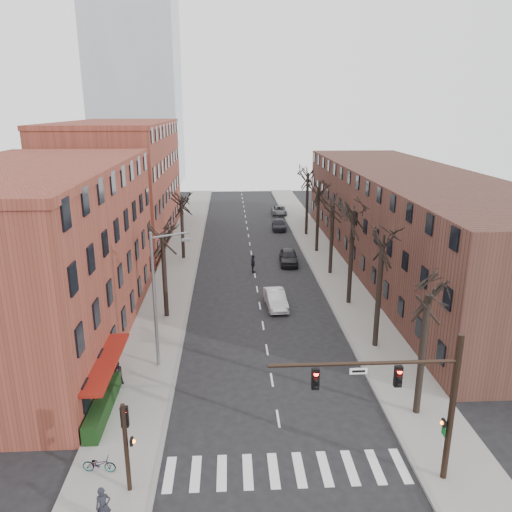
{
  "coord_description": "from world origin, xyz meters",
  "views": [
    {
      "loc": [
        -2.47,
        -19.21,
        16.19
      ],
      "look_at": [
        -0.25,
        21.38,
        4.0
      ],
      "focal_mm": 35.0,
      "sensor_mm": 36.0,
      "label": 1
    }
  ],
  "objects": [
    {
      "name": "hedge",
      "position": [
        -9.5,
        5.0,
        0.65
      ],
      "size": [
        0.8,
        6.0,
        1.0
      ],
      "primitive_type": "cube",
      "color": "black",
      "rests_on": "sidewalk_left"
    },
    {
      "name": "parked_car_near",
      "position": [
        3.8,
        31.6,
        0.8
      ],
      "size": [
        2.12,
        4.78,
        1.6
      ],
      "primitive_type": "imported",
      "rotation": [
        0.0,
        0.0,
        -0.05
      ],
      "color": "black",
      "rests_on": "ground"
    },
    {
      "name": "parked_car_far",
      "position": [
        5.3,
        56.88,
        0.67
      ],
      "size": [
        2.33,
        4.87,
        1.34
      ],
      "primitive_type": "imported",
      "rotation": [
        0.0,
        0.0,
        -0.02
      ],
      "color": "#505257",
      "rests_on": "ground"
    },
    {
      "name": "tree_right_d",
      "position": [
        7.6,
        28.0,
        0.0
      ],
      "size": [
        5.2,
        5.2,
        10.0
      ],
      "primitive_type": null,
      "color": "black",
      "rests_on": "ground"
    },
    {
      "name": "signal_mast_arm",
      "position": [
        5.45,
        -1.0,
        4.4
      ],
      "size": [
        8.14,
        0.3,
        7.2
      ],
      "color": "black",
      "rests_on": "ground"
    },
    {
      "name": "silver_sedan",
      "position": [
        1.3,
        19.65,
        0.72
      ],
      "size": [
        1.86,
        4.49,
        1.44
      ],
      "primitive_type": "imported",
      "rotation": [
        0.0,
        0.0,
        0.08
      ],
      "color": "#B9BBC1",
      "rests_on": "ground"
    },
    {
      "name": "awning_left",
      "position": [
        -9.4,
        6.0,
        0.0
      ],
      "size": [
        1.2,
        7.0,
        0.15
      ],
      "primitive_type": "cube",
      "color": "maroon",
      "rests_on": "ground"
    },
    {
      "name": "bicycle",
      "position": [
        -8.59,
        0.21,
        0.55
      ],
      "size": [
        1.58,
        0.7,
        0.8
      ],
      "primitive_type": "imported",
      "rotation": [
        0.0,
        0.0,
        1.46
      ],
      "color": "gray",
      "rests_on": "sidewalk_left"
    },
    {
      "name": "office_tower",
      "position": [
        -22.0,
        95.0,
        30.0
      ],
      "size": [
        18.0,
        18.0,
        60.0
      ],
      "primitive_type": "cube",
      "color": "#B2B7BF",
      "rests_on": "ground"
    },
    {
      "name": "pedestrian_a",
      "position": [
        -7.65,
        -2.82,
        0.98
      ],
      "size": [
        0.72,
        0.61,
        1.66
      ],
      "primitive_type": "imported",
      "rotation": [
        0.0,
        0.0,
        0.42
      ],
      "color": "black",
      "rests_on": "sidewalk_left"
    },
    {
      "name": "tree_right_a",
      "position": [
        7.6,
        4.0,
        0.0
      ],
      "size": [
        5.2,
        5.2,
        10.0
      ],
      "primitive_type": null,
      "color": "black",
      "rests_on": "ground"
    },
    {
      "name": "pedestrian_b",
      "position": [
        -9.33,
        7.72,
        0.93
      ],
      "size": [
        0.97,
        0.95,
        1.57
      ],
      "primitive_type": "imported",
      "rotation": [
        0.0,
        0.0,
        3.84
      ],
      "color": "black",
      "rests_on": "sidewalk_left"
    },
    {
      "name": "tree_left_b",
      "position": [
        -7.6,
        34.0,
        0.0
      ],
      "size": [
        5.2,
        5.2,
        9.5
      ],
      "primitive_type": null,
      "color": "black",
      "rests_on": "ground"
    },
    {
      "name": "building_left_far",
      "position": [
        -16.0,
        44.0,
        7.0
      ],
      "size": [
        12.0,
        28.0,
        14.0
      ],
      "primitive_type": "cube",
      "color": "brown",
      "rests_on": "ground"
    },
    {
      "name": "pedestrian_crossing",
      "position": [
        -0.14,
        28.8,
        0.94
      ],
      "size": [
        0.55,
        1.14,
        1.89
      ],
      "primitive_type": "imported",
      "rotation": [
        0.0,
        0.0,
        1.65
      ],
      "color": "black",
      "rests_on": "ground"
    },
    {
      "name": "tree_right_b",
      "position": [
        7.6,
        12.0,
        0.0
      ],
      "size": [
        5.2,
        5.2,
        10.8
      ],
      "primitive_type": null,
      "color": "black",
      "rests_on": "ground"
    },
    {
      "name": "building_left_near",
      "position": [
        -16.0,
        15.0,
        6.0
      ],
      "size": [
        12.0,
        26.0,
        12.0
      ],
      "primitive_type": "cube",
      "color": "brown",
      "rests_on": "ground"
    },
    {
      "name": "streetlight",
      "position": [
        -7.03,
        10.0,
        5.01
      ],
      "size": [
        2.45,
        0.22,
        9.03
      ],
      "color": "slate",
      "rests_on": "ground"
    },
    {
      "name": "ground",
      "position": [
        0.0,
        0.0,
        0.0
      ],
      "size": [
        160.0,
        160.0,
        0.0
      ],
      "primitive_type": "plane",
      "color": "black",
      "rests_on": "ground"
    },
    {
      "name": "tree_left_a",
      "position": [
        -7.6,
        18.0,
        0.0
      ],
      "size": [
        5.2,
        5.2,
        9.5
      ],
      "primitive_type": null,
      "color": "black",
      "rests_on": "ground"
    },
    {
      "name": "sidewalk_right",
      "position": [
        8.0,
        35.0,
        0.07
      ],
      "size": [
        4.0,
        90.0,
        0.15
      ],
      "primitive_type": "cube",
      "color": "gray",
      "rests_on": "ground"
    },
    {
      "name": "tree_right_e",
      "position": [
        7.6,
        36.0,
        0.0
      ],
      "size": [
        5.2,
        5.2,
        10.8
      ],
      "primitive_type": null,
      "color": "black",
      "rests_on": "ground"
    },
    {
      "name": "parked_car_mid",
      "position": [
        4.33,
        47.32,
        0.67
      ],
      "size": [
        2.16,
        4.74,
        1.34
      ],
      "primitive_type": "imported",
      "rotation": [
        0.0,
        0.0,
        -0.06
      ],
      "color": "black",
      "rests_on": "ground"
    },
    {
      "name": "sidewalk_left",
      "position": [
        -8.0,
        35.0,
        0.07
      ],
      "size": [
        4.0,
        90.0,
        0.15
      ],
      "primitive_type": "cube",
      "color": "gray",
      "rests_on": "ground"
    },
    {
      "name": "tree_right_c",
      "position": [
        7.6,
        20.0,
        0.0
      ],
      "size": [
        5.2,
        5.2,
        11.6
      ],
      "primitive_type": null,
      "color": "black",
      "rests_on": "ground"
    },
    {
      "name": "building_right",
      "position": [
        16.0,
        30.0,
        5.0
      ],
      "size": [
        12.0,
        50.0,
        10.0
      ],
      "primitive_type": "cube",
      "color": "#4C2C23",
      "rests_on": "ground"
    },
    {
      "name": "signal_pole_left",
      "position": [
        -6.99,
        -0.95,
        2.61
      ],
      "size": [
        0.47,
        0.44,
        4.4
      ],
      "color": "black",
      "rests_on": "ground"
    },
    {
      "name": "tree_right_f",
      "position": [
        7.6,
        44.0,
        0.0
      ],
      "size": [
        5.2,
        5.2,
        11.6
      ],
      "primitive_type": null,
      "color": "black",
      "rests_on": "ground"
    }
  ]
}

